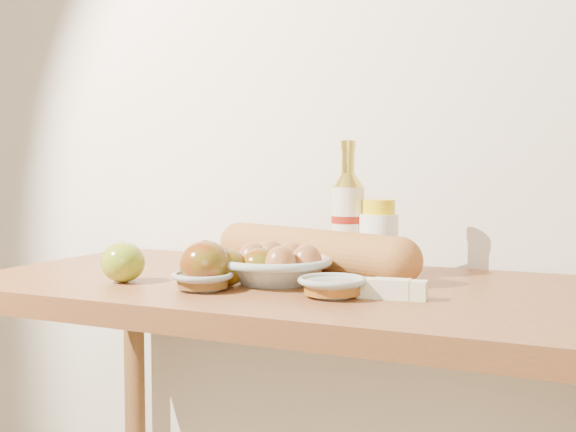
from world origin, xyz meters
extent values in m
cube|color=silver|center=(0.00, 1.51, 1.30)|extent=(3.50, 0.02, 2.60)
cube|color=#92592F|center=(0.00, 1.18, 0.88)|extent=(1.20, 0.60, 0.04)
cylinder|color=beige|center=(0.05, 1.30, 0.98)|extent=(0.08, 0.08, 0.17)
cylinder|color=maroon|center=(0.05, 1.30, 1.01)|extent=(0.08, 0.08, 0.01)
cone|color=gold|center=(0.05, 1.30, 1.08)|extent=(0.08, 0.08, 0.03)
cylinder|color=gold|center=(0.05, 1.30, 1.12)|extent=(0.03, 0.03, 0.04)
cylinder|color=gold|center=(0.05, 1.30, 1.15)|extent=(0.04, 0.04, 0.02)
cylinder|color=white|center=(0.12, 1.30, 0.96)|extent=(0.09, 0.09, 0.12)
cylinder|color=silver|center=(0.12, 1.30, 0.96)|extent=(0.09, 0.09, 0.03)
cylinder|color=yellow|center=(0.12, 1.30, 1.03)|extent=(0.07, 0.07, 0.03)
torus|color=#95A29D|center=(-0.02, 1.15, 0.94)|extent=(0.27, 0.27, 0.02)
ellipsoid|color=brown|center=(-0.07, 1.14, 0.94)|extent=(0.07, 0.07, 0.07)
ellipsoid|color=brown|center=(0.00, 1.11, 0.94)|extent=(0.07, 0.07, 0.07)
ellipsoid|color=brown|center=(-0.01, 1.18, 0.94)|extent=(0.07, 0.07, 0.07)
ellipsoid|color=brown|center=(-0.06, 1.19, 0.94)|extent=(0.07, 0.07, 0.07)
ellipsoid|color=brown|center=(0.03, 1.16, 0.94)|extent=(0.07, 0.07, 0.07)
cylinder|color=#BD7B39|center=(-0.02, 1.30, 0.94)|extent=(0.43, 0.23, 0.09)
sphere|color=#BD7B39|center=(-0.22, 1.37, 0.94)|extent=(0.11, 0.11, 0.09)
sphere|color=#BD7B39|center=(0.18, 1.22, 0.94)|extent=(0.11, 0.11, 0.09)
ellipsoid|color=#A49420|center=(-0.27, 1.04, 0.94)|extent=(0.10, 0.10, 0.07)
cylinder|color=#52361B|center=(-0.27, 1.04, 0.97)|extent=(0.01, 0.01, 0.01)
ellipsoid|color=maroon|center=(-0.11, 1.06, 0.94)|extent=(0.12, 0.12, 0.08)
cylinder|color=#4A2F18|center=(-0.11, 1.06, 0.97)|extent=(0.01, 0.01, 0.01)
ellipsoid|color=maroon|center=(-0.09, 1.09, 0.93)|extent=(0.09, 0.09, 0.07)
cylinder|color=#4C3719|center=(-0.09, 1.09, 0.96)|extent=(0.01, 0.01, 0.01)
torus|color=gray|center=(-0.10, 1.03, 0.93)|extent=(0.14, 0.14, 0.01)
cylinder|color=brown|center=(-0.10, 1.03, 0.91)|extent=(0.11, 0.11, 0.02)
torus|color=#8F9C96|center=(0.12, 1.07, 0.93)|extent=(0.15, 0.15, 0.01)
cylinder|color=brown|center=(0.12, 1.07, 0.92)|extent=(0.12, 0.12, 0.02)
cube|color=beige|center=(0.21, 1.09, 0.92)|extent=(0.11, 0.04, 0.03)
cube|color=beige|center=(0.21, 1.09, 0.92)|extent=(0.06, 0.04, 0.03)
ellipsoid|color=maroon|center=(-0.04, 1.12, 0.93)|extent=(0.09, 0.09, 0.07)
cylinder|color=#4C3719|center=(-0.04, 1.12, 0.96)|extent=(0.01, 0.01, 0.01)
camera|label=1|loc=(0.53, 0.02, 1.11)|focal=45.00mm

